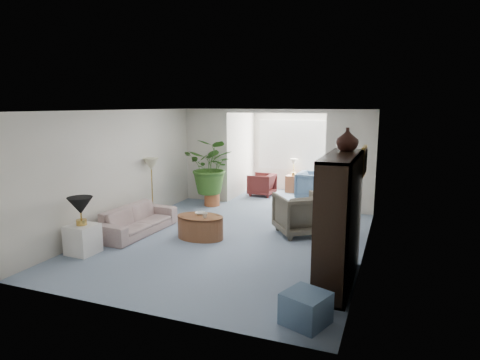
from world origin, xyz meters
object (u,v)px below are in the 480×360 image
at_px(framed_picture, 365,161).
at_px(sunroom_chair_blue, 313,186).
at_px(ottoman, 306,308).
at_px(side_table_dark, 336,218).
at_px(coffee_table, 200,227).
at_px(coffee_bowl, 200,213).
at_px(floor_lamp, 151,164).
at_px(end_table, 83,239).
at_px(plant_pot, 212,199).
at_px(coffee_cup, 205,215).
at_px(cabinet_urn, 347,139).
at_px(sofa, 137,220).
at_px(sunroom_table, 293,184).
at_px(table_lamp, 80,206).
at_px(entertainment_cabinet, 339,220).
at_px(sunroom_chair_maroon, 262,185).
at_px(wingback_chair, 300,214).

bearing_deg(framed_picture, sunroom_chair_blue, 111.24).
bearing_deg(ottoman, side_table_dark, 92.69).
distance_m(coffee_table, coffee_bowl, 0.27).
relative_size(floor_lamp, side_table_dark, 0.55).
bearing_deg(framed_picture, end_table, -162.41).
distance_m(framed_picture, plant_pot, 4.99).
xyz_separation_m(floor_lamp, ottoman, (4.39, -3.48, -1.06)).
distance_m(coffee_cup, plant_pot, 2.86).
xyz_separation_m(coffee_cup, cabinet_urn, (2.67, -0.54, 1.59)).
relative_size(coffee_cup, cabinet_urn, 0.31).
bearing_deg(coffee_table, cabinet_urn, -12.83).
height_order(sofa, sunroom_chair_blue, sunroom_chair_blue).
bearing_deg(sunroom_table, end_table, -109.01).
bearing_deg(table_lamp, coffee_cup, 39.86).
relative_size(table_lamp, coffee_cup, 4.07).
bearing_deg(side_table_dark, sunroom_chair_blue, 110.01).
relative_size(sofa, entertainment_cabinet, 0.99).
height_order(sunroom_chair_maroon, sunroom_table, sunroom_chair_maroon).
xyz_separation_m(sofa, coffee_table, (1.36, 0.17, -0.05)).
bearing_deg(floor_lamp, coffee_cup, -30.42).
height_order(ottoman, sunroom_chair_blue, sunroom_chair_blue).
height_order(end_table, cabinet_urn, cabinet_urn).
relative_size(table_lamp, coffee_table, 0.46).
bearing_deg(floor_lamp, sofa, -71.47).
relative_size(end_table, coffee_bowl, 2.62).
bearing_deg(coffee_cup, plant_pot, 112.25).
height_order(coffee_bowl, ottoman, coffee_bowl).
bearing_deg(cabinet_urn, ottoman, -95.81).
relative_size(entertainment_cabinet, sunroom_chair_blue, 2.25).
bearing_deg(sunroom_chair_blue, coffee_cup, 166.47).
xyz_separation_m(floor_lamp, plant_pot, (0.83, 1.51, -1.09)).
xyz_separation_m(table_lamp, plant_pot, (0.63, 4.05, -0.71)).
xyz_separation_m(sofa, side_table_dark, (3.82, 1.45, 0.05)).
height_order(coffee_cup, sunroom_chair_maroon, sunroom_chair_maroon).
xyz_separation_m(end_table, sunroom_chair_blue, (2.97, 5.69, 0.13)).
bearing_deg(end_table, coffee_bowl, 47.17).
relative_size(table_lamp, sunroom_chair_maroon, 0.62).
relative_size(coffee_cup, wingback_chair, 0.12).
xyz_separation_m(wingback_chair, plant_pot, (-2.69, 1.55, -0.26)).
distance_m(floor_lamp, cabinet_urn, 4.94).
bearing_deg(end_table, sunroom_table, 70.99).
height_order(coffee_bowl, entertainment_cabinet, entertainment_cabinet).
bearing_deg(framed_picture, floor_lamp, 167.33).
height_order(coffee_table, side_table_dark, side_table_dark).
bearing_deg(coffee_cup, sunroom_chair_blue, 73.50).
bearing_deg(sunroom_chair_blue, wingback_chair, -170.73).
bearing_deg(end_table, entertainment_cabinet, 4.97).
bearing_deg(table_lamp, sunroom_chair_maroon, 75.53).
distance_m(framed_picture, cabinet_urn, 0.74).
distance_m(end_table, plant_pot, 4.10).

